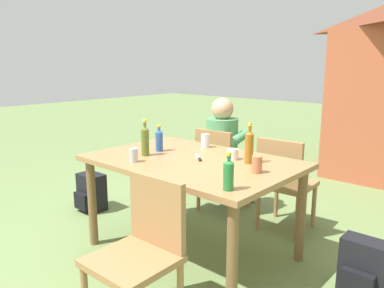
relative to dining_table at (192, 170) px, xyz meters
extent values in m
plane|color=#6B844C|center=(0.00, 0.00, -0.69)|extent=(24.00, 24.00, 0.00)
cube|color=#A37547|center=(0.00, 0.00, 0.07)|extent=(1.59, 1.06, 0.04)
cylinder|color=brown|center=(-0.71, -0.45, -0.32)|extent=(0.07, 0.07, 0.74)
cylinder|color=brown|center=(0.71, -0.45, -0.32)|extent=(0.07, 0.07, 0.74)
cylinder|color=brown|center=(-0.71, 0.45, -0.32)|extent=(0.07, 0.07, 0.74)
cylinder|color=brown|center=(0.71, 0.45, -0.32)|extent=(0.07, 0.07, 0.74)
cube|color=#A37547|center=(-0.36, 0.91, -0.26)|extent=(0.46, 0.46, 0.04)
cube|color=#A37547|center=(-0.35, 0.71, -0.03)|extent=(0.42, 0.06, 0.42)
cylinder|color=#A37547|center=(-0.18, 1.11, -0.49)|extent=(0.04, 0.04, 0.41)
cylinder|color=#A37547|center=(-0.56, 1.09, -0.49)|extent=(0.04, 0.04, 0.41)
cylinder|color=#A37547|center=(-0.16, 0.73, -0.49)|extent=(0.04, 0.04, 0.41)
cylinder|color=#A37547|center=(-0.54, 0.71, -0.49)|extent=(0.04, 0.04, 0.41)
cube|color=#A37547|center=(0.36, 0.91, -0.26)|extent=(0.46, 0.46, 0.04)
cube|color=#A37547|center=(0.37, 0.71, -0.03)|extent=(0.42, 0.06, 0.42)
cylinder|color=#A37547|center=(0.54, 1.11, -0.49)|extent=(0.04, 0.04, 0.41)
cylinder|color=#A37547|center=(0.16, 1.09, -0.49)|extent=(0.04, 0.04, 0.41)
cylinder|color=#A37547|center=(0.56, 0.73, -0.49)|extent=(0.04, 0.04, 0.41)
cylinder|color=#A37547|center=(0.18, 0.71, -0.49)|extent=(0.04, 0.04, 0.41)
cube|color=#A37547|center=(0.36, -0.91, -0.26)|extent=(0.45, 0.45, 0.04)
cube|color=#A37547|center=(0.35, -0.71, -0.03)|extent=(0.42, 0.05, 0.42)
cylinder|color=#A37547|center=(0.16, -0.73, -0.49)|extent=(0.04, 0.04, 0.41)
cylinder|color=#4C935B|center=(-0.36, 0.86, 0.02)|extent=(0.32, 0.32, 0.52)
sphere|color=tan|center=(-0.36, 0.86, 0.38)|extent=(0.22, 0.22, 0.22)
cylinder|color=#383847|center=(-0.27, 1.06, -0.24)|extent=(0.14, 0.40, 0.14)
cylinder|color=#383847|center=(-0.27, 1.26, -0.47)|extent=(0.11, 0.11, 0.45)
cylinder|color=#4C935B|center=(-0.17, 0.86, 0.10)|extent=(0.09, 0.31, 0.16)
cylinder|color=#383847|center=(-0.45, 1.06, -0.24)|extent=(0.14, 0.40, 0.14)
cylinder|color=#383847|center=(-0.45, 1.26, -0.47)|extent=(0.11, 0.11, 0.45)
cylinder|color=#4C935B|center=(-0.55, 0.86, 0.10)|extent=(0.09, 0.31, 0.16)
cylinder|color=#2D56A3|center=(-0.39, 0.02, 0.17)|extent=(0.06, 0.06, 0.16)
cone|color=#2D56A3|center=(-0.39, 0.02, 0.26)|extent=(0.06, 0.06, 0.02)
cylinder|color=#2D56A3|center=(-0.39, 0.02, 0.28)|extent=(0.03, 0.03, 0.02)
cylinder|color=yellow|center=(-0.39, 0.02, 0.30)|extent=(0.03, 0.03, 0.02)
cylinder|color=#566623|center=(-0.36, -0.16, 0.19)|extent=(0.06, 0.06, 0.21)
cone|color=#566623|center=(-0.36, -0.16, 0.32)|extent=(0.06, 0.06, 0.03)
cylinder|color=#566623|center=(-0.36, -0.16, 0.34)|extent=(0.03, 0.03, 0.03)
cylinder|color=yellow|center=(-0.36, -0.16, 0.37)|extent=(0.03, 0.03, 0.02)
cylinder|color=#996019|center=(0.40, 0.19, 0.20)|extent=(0.06, 0.06, 0.22)
cone|color=#996019|center=(0.40, 0.19, 0.32)|extent=(0.06, 0.06, 0.03)
cylinder|color=#996019|center=(0.40, 0.19, 0.35)|extent=(0.03, 0.03, 0.03)
cylinder|color=yellow|center=(0.40, 0.19, 0.38)|extent=(0.03, 0.03, 0.02)
cylinder|color=#287A38|center=(0.64, -0.41, 0.17)|extent=(0.06, 0.06, 0.16)
cone|color=#287A38|center=(0.64, -0.41, 0.26)|extent=(0.06, 0.06, 0.02)
cylinder|color=#287A38|center=(0.64, -0.41, 0.29)|extent=(0.03, 0.03, 0.02)
cylinder|color=yellow|center=(0.64, -0.41, 0.31)|extent=(0.03, 0.03, 0.02)
cylinder|color=#BC6B47|center=(0.58, 0.01, 0.15)|extent=(0.07, 0.07, 0.12)
cylinder|color=silver|center=(-0.19, 0.39, 0.15)|extent=(0.08, 0.08, 0.12)
cylinder|color=white|center=(0.24, 0.20, 0.13)|extent=(0.08, 0.08, 0.08)
cylinder|color=#B2B7BC|center=(-0.27, -0.36, 0.14)|extent=(0.06, 0.06, 0.10)
cube|color=silver|center=(-0.02, 0.09, 0.09)|extent=(0.15, 0.14, 0.01)
cube|color=black|center=(0.07, 0.02, 0.09)|extent=(0.07, 0.07, 0.01)
cube|color=black|center=(-1.39, -0.01, -0.50)|extent=(0.29, 0.19, 0.39)
cube|color=black|center=(-1.39, -0.14, -0.57)|extent=(0.20, 0.06, 0.17)
cube|color=black|center=(1.23, 0.31, -0.50)|extent=(0.29, 0.16, 0.39)
cube|color=black|center=(1.23, 0.20, -0.57)|extent=(0.20, 0.06, 0.17)
camera|label=1|loc=(1.87, -2.12, 0.81)|focal=35.16mm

